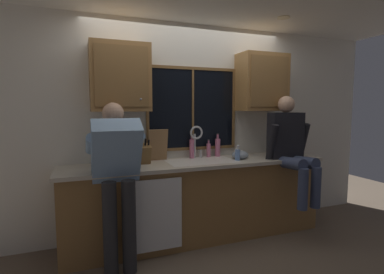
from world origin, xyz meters
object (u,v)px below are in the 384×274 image
at_px(mixing_bowl, 240,155).
at_px(bottle_green_glass, 209,150).
at_px(soap_dispenser, 238,155).
at_px(person_sitting_on_counter, 290,144).
at_px(knife_block, 145,154).
at_px(cutting_board, 158,145).
at_px(person_standing, 117,168).
at_px(bottle_amber_small, 218,147).
at_px(bottle_tall_clear, 192,148).

relative_size(mixing_bowl, bottle_green_glass, 0.91).
bearing_deg(soap_dispenser, person_sitting_on_counter, -14.35).
bearing_deg(mixing_bowl, soap_dispenser, -133.59).
height_order(knife_block, bottle_green_glass, knife_block).
bearing_deg(soap_dispenser, cutting_board, 160.03).
xyz_separation_m(person_standing, cutting_board, (0.53, 0.54, 0.13)).
bearing_deg(cutting_board, soap_dispenser, -19.97).
height_order(person_sitting_on_counter, mixing_bowl, person_sitting_on_counter).
bearing_deg(person_standing, cutting_board, 45.52).
height_order(knife_block, bottle_amber_small, knife_block).
xyz_separation_m(person_sitting_on_counter, cutting_board, (-1.51, 0.48, 0.00)).
relative_size(person_standing, bottle_amber_small, 5.41).
distance_m(person_standing, mixing_bowl, 1.54).
relative_size(knife_block, bottle_tall_clear, 1.08).
bearing_deg(knife_block, bottle_tall_clear, 14.25).
xyz_separation_m(soap_dispenser, bottle_amber_small, (-0.10, 0.34, 0.05)).
bearing_deg(person_standing, soap_dispenser, 8.94).
distance_m(person_sitting_on_counter, bottle_green_glass, 0.99).
relative_size(bottle_green_glass, bottle_tall_clear, 0.75).
distance_m(cutting_board, bottle_green_glass, 0.66).
bearing_deg(cutting_board, mixing_bowl, -13.07).
height_order(cutting_board, bottle_green_glass, cutting_board).
height_order(cutting_board, mixing_bowl, cutting_board).
bearing_deg(soap_dispenser, bottle_green_glass, 123.64).
bearing_deg(bottle_green_glass, person_sitting_on_counter, -30.26).
bearing_deg(person_sitting_on_counter, knife_block, 168.94).
distance_m(knife_block, bottle_amber_small, 0.99).
height_order(person_sitting_on_counter, cutting_board, person_sitting_on_counter).
xyz_separation_m(knife_block, bottle_amber_small, (0.97, 0.17, 0.01)).
relative_size(knife_block, soap_dispenser, 1.78).
xyz_separation_m(person_sitting_on_counter, bottle_amber_small, (-0.72, 0.50, -0.06)).
xyz_separation_m(person_sitting_on_counter, soap_dispenser, (-0.63, 0.16, -0.11)).
height_order(soap_dispenser, bottle_tall_clear, bottle_tall_clear).
xyz_separation_m(person_standing, knife_block, (0.35, 0.39, 0.06)).
relative_size(person_sitting_on_counter, knife_block, 3.92).
bearing_deg(soap_dispenser, knife_block, 170.92).
height_order(soap_dispenser, bottle_amber_small, bottle_amber_small).
bearing_deg(bottle_green_glass, knife_block, -168.90).
xyz_separation_m(cutting_board, soap_dispenser, (0.88, -0.32, -0.11)).
xyz_separation_m(mixing_bowl, soap_dispenser, (-0.09, -0.09, 0.02)).
bearing_deg(knife_block, person_sitting_on_counter, -11.06).
bearing_deg(cutting_board, person_sitting_on_counter, -17.68).
bearing_deg(knife_block, mixing_bowl, -3.75).
relative_size(person_sitting_on_counter, bottle_green_glass, 5.65).
distance_m(knife_block, soap_dispenser, 1.08).
bearing_deg(person_sitting_on_counter, soap_dispenser, 165.65).
height_order(person_standing, person_sitting_on_counter, person_sitting_on_counter).
bearing_deg(knife_block, bottle_amber_small, 9.94).
height_order(person_sitting_on_counter, bottle_amber_small, person_sitting_on_counter).
xyz_separation_m(cutting_board, bottle_amber_small, (0.79, 0.02, -0.06)).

